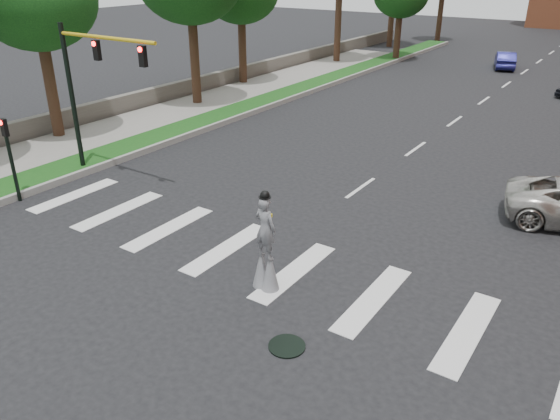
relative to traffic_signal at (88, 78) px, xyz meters
The scene contains 10 objects.
ground_plane 11.04m from the traffic_signal, 17.05° to the right, with size 160.00×160.00×0.00m, color black.
grass_median 17.56m from the traffic_signal, 95.77° to the left, with size 2.00×60.00×0.25m, color #124012.
median_curb 17.48m from the traffic_signal, 92.25° to the left, with size 0.20×60.00×0.28m, color gray.
sidewalk_left 9.37m from the traffic_signal, 123.98° to the left, with size 4.00×60.00×0.18m, color gray.
stone_wall 20.64m from the traffic_signal, 110.80° to the left, with size 0.50×56.00×1.10m, color #56514A.
manhole 14.33m from the traffic_signal, 21.36° to the right, with size 0.90×0.90×0.04m, color black.
traffic_signal is the anchor object (origin of this frame).
secondary_signal 4.17m from the traffic_signal, 98.43° to the right, with size 0.25×0.21×3.23m.
stilt_performer 11.68m from the traffic_signal, 16.16° to the right, with size 0.84×0.55×2.97m.
car_mid 36.61m from the traffic_signal, 77.31° to the left, with size 1.49×4.26×1.40m, color navy.
Camera 1 is at (8.75, -10.80, 8.50)m, focal length 35.00 mm.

